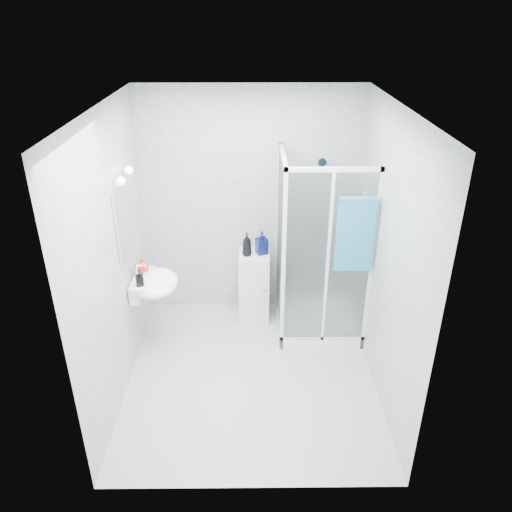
{
  "coord_description": "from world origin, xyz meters",
  "views": [
    {
      "loc": [
        0.01,
        -3.89,
        3.31
      ],
      "look_at": [
        0.05,
        0.35,
        1.15
      ],
      "focal_mm": 35.0,
      "sensor_mm": 36.0,
      "label": 1
    }
  ],
  "objects_px": {
    "wall_basin": "(153,283)",
    "hand_towel": "(355,233)",
    "soap_dispenser_black": "(140,278)",
    "storage_cabinet": "(254,286)",
    "shower_enclosure": "(312,296)",
    "shampoo_bottle_a": "(247,244)",
    "soap_dispenser_orange": "(142,265)",
    "shampoo_bottle_b": "(262,243)"
  },
  "relations": [
    {
      "from": "shampoo_bottle_a",
      "to": "soap_dispenser_orange",
      "type": "height_order",
      "value": "shampoo_bottle_a"
    },
    {
      "from": "shampoo_bottle_a",
      "to": "storage_cabinet",
      "type": "bearing_deg",
      "value": 25.78
    },
    {
      "from": "hand_towel",
      "to": "soap_dispenser_orange",
      "type": "relative_size",
      "value": 4.56
    },
    {
      "from": "shower_enclosure",
      "to": "soap_dispenser_orange",
      "type": "xyz_separation_m",
      "value": [
        -1.77,
        -0.21,
        0.5
      ]
    },
    {
      "from": "shower_enclosure",
      "to": "hand_towel",
      "type": "distance_m",
      "value": 1.07
    },
    {
      "from": "storage_cabinet",
      "to": "soap_dispenser_orange",
      "type": "distance_m",
      "value": 1.34
    },
    {
      "from": "wall_basin",
      "to": "storage_cabinet",
      "type": "distance_m",
      "value": 1.24
    },
    {
      "from": "shower_enclosure",
      "to": "soap_dispenser_black",
      "type": "distance_m",
      "value": 1.87
    },
    {
      "from": "shampoo_bottle_a",
      "to": "soap_dispenser_black",
      "type": "height_order",
      "value": "shampoo_bottle_a"
    },
    {
      "from": "shower_enclosure",
      "to": "hand_towel",
      "type": "relative_size",
      "value": 2.64
    },
    {
      "from": "shampoo_bottle_b",
      "to": "shampoo_bottle_a",
      "type": "bearing_deg",
      "value": -163.07
    },
    {
      "from": "hand_towel",
      "to": "shampoo_bottle_b",
      "type": "distance_m",
      "value": 1.18
    },
    {
      "from": "storage_cabinet",
      "to": "shampoo_bottle_a",
      "type": "bearing_deg",
      "value": -151.94
    },
    {
      "from": "shower_enclosure",
      "to": "soap_dispenser_orange",
      "type": "relative_size",
      "value": 12.06
    },
    {
      "from": "shampoo_bottle_b",
      "to": "soap_dispenser_orange",
      "type": "distance_m",
      "value": 1.31
    },
    {
      "from": "hand_towel",
      "to": "soap_dispenser_black",
      "type": "bearing_deg",
      "value": -178.07
    },
    {
      "from": "hand_towel",
      "to": "soap_dispenser_black",
      "type": "distance_m",
      "value": 2.1
    },
    {
      "from": "hand_towel",
      "to": "shower_enclosure",
      "type": "bearing_deg",
      "value": 128.0
    },
    {
      "from": "wall_basin",
      "to": "shampoo_bottle_a",
      "type": "xyz_separation_m",
      "value": [
        0.94,
        0.55,
        0.17
      ]
    },
    {
      "from": "wall_basin",
      "to": "hand_towel",
      "type": "distance_m",
      "value": 2.06
    },
    {
      "from": "storage_cabinet",
      "to": "soap_dispenser_orange",
      "type": "relative_size",
      "value": 5.01
    },
    {
      "from": "wall_basin",
      "to": "shampoo_bottle_b",
      "type": "distance_m",
      "value": 1.27
    },
    {
      "from": "shower_enclosure",
      "to": "shampoo_bottle_a",
      "type": "height_order",
      "value": "shower_enclosure"
    },
    {
      "from": "shower_enclosure",
      "to": "storage_cabinet",
      "type": "xyz_separation_m",
      "value": [
        -0.63,
        0.27,
        -0.03
      ]
    },
    {
      "from": "storage_cabinet",
      "to": "hand_towel",
      "type": "bearing_deg",
      "value": -33.08
    },
    {
      "from": "hand_towel",
      "to": "soap_dispenser_black",
      "type": "height_order",
      "value": "hand_towel"
    },
    {
      "from": "soap_dispenser_orange",
      "to": "soap_dispenser_black",
      "type": "relative_size",
      "value": 1.03
    },
    {
      "from": "shower_enclosure",
      "to": "storage_cabinet",
      "type": "height_order",
      "value": "shower_enclosure"
    },
    {
      "from": "hand_towel",
      "to": "soap_dispenser_orange",
      "type": "xyz_separation_m",
      "value": [
        -2.08,
        0.19,
        -0.44
      ]
    },
    {
      "from": "hand_towel",
      "to": "soap_dispenser_black",
      "type": "xyz_separation_m",
      "value": [
        -2.06,
        -0.07,
        -0.44
      ]
    },
    {
      "from": "wall_basin",
      "to": "shampoo_bottle_b",
      "type": "relative_size",
      "value": 2.14
    },
    {
      "from": "wall_basin",
      "to": "hand_towel",
      "type": "height_order",
      "value": "hand_towel"
    },
    {
      "from": "wall_basin",
      "to": "storage_cabinet",
      "type": "bearing_deg",
      "value": 29.74
    },
    {
      "from": "shower_enclosure",
      "to": "wall_basin",
      "type": "height_order",
      "value": "shower_enclosure"
    },
    {
      "from": "shampoo_bottle_a",
      "to": "soap_dispenser_black",
      "type": "bearing_deg",
      "value": -145.78
    },
    {
      "from": "storage_cabinet",
      "to": "shampoo_bottle_b",
      "type": "xyz_separation_m",
      "value": [
        0.08,
        0.01,
        0.55
      ]
    },
    {
      "from": "shampoo_bottle_a",
      "to": "shampoo_bottle_b",
      "type": "bearing_deg",
      "value": 16.93
    },
    {
      "from": "shampoo_bottle_a",
      "to": "soap_dispenser_orange",
      "type": "bearing_deg",
      "value": -157.37
    },
    {
      "from": "storage_cabinet",
      "to": "soap_dispenser_orange",
      "type": "bearing_deg",
      "value": -154.86
    },
    {
      "from": "soap_dispenser_orange",
      "to": "wall_basin",
      "type": "bearing_deg",
      "value": -43.95
    },
    {
      "from": "shampoo_bottle_b",
      "to": "soap_dispenser_orange",
      "type": "bearing_deg",
      "value": -158.11
    },
    {
      "from": "storage_cabinet",
      "to": "shampoo_bottle_a",
      "type": "distance_m",
      "value": 0.56
    }
  ]
}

